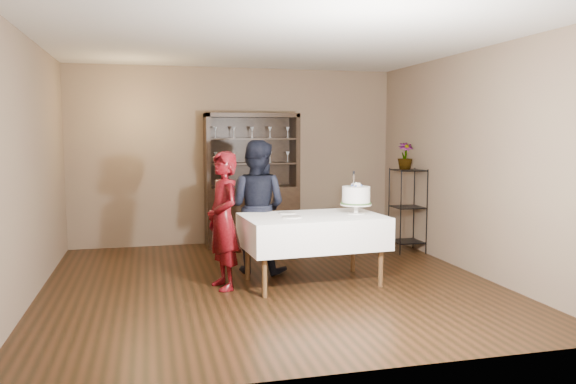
{
  "coord_description": "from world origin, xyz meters",
  "views": [
    {
      "loc": [
        -1.32,
        -6.13,
        1.71
      ],
      "look_at": [
        0.23,
        0.1,
        1.03
      ],
      "focal_mm": 35.0,
      "sensor_mm": 36.0,
      "label": 1
    }
  ],
  "objects_px": {
    "cake": "(356,197)",
    "potted_plant": "(405,156)",
    "woman": "(223,220)",
    "man": "(256,207)",
    "china_hutch": "(252,202)",
    "cake_table": "(313,232)",
    "plant_etagere": "(408,207)"
  },
  "relations": [
    {
      "from": "cake",
      "to": "potted_plant",
      "type": "height_order",
      "value": "potted_plant"
    },
    {
      "from": "woman",
      "to": "man",
      "type": "distance_m",
      "value": 0.81
    },
    {
      "from": "china_hutch",
      "to": "woman",
      "type": "relative_size",
      "value": 1.32
    },
    {
      "from": "cake_table",
      "to": "cake",
      "type": "xyz_separation_m",
      "value": [
        0.52,
        0.02,
        0.38
      ]
    },
    {
      "from": "cake_table",
      "to": "woman",
      "type": "relative_size",
      "value": 1.07
    },
    {
      "from": "plant_etagere",
      "to": "cake_table",
      "type": "xyz_separation_m",
      "value": [
        -1.81,
        -1.32,
        -0.05
      ]
    },
    {
      "from": "china_hutch",
      "to": "potted_plant",
      "type": "relative_size",
      "value": 5.2
    },
    {
      "from": "plant_etagere",
      "to": "cake_table",
      "type": "bearing_deg",
      "value": -143.88
    },
    {
      "from": "woman",
      "to": "potted_plant",
      "type": "height_order",
      "value": "potted_plant"
    },
    {
      "from": "china_hutch",
      "to": "woman",
      "type": "distance_m",
      "value": 2.45
    },
    {
      "from": "plant_etagere",
      "to": "man",
      "type": "height_order",
      "value": "man"
    },
    {
      "from": "china_hutch",
      "to": "woman",
      "type": "xyz_separation_m",
      "value": [
        -0.74,
        -2.33,
        0.09
      ]
    },
    {
      "from": "woman",
      "to": "cake",
      "type": "xyz_separation_m",
      "value": [
        1.53,
        -0.03,
        0.22
      ]
    },
    {
      "from": "china_hutch",
      "to": "man",
      "type": "height_order",
      "value": "china_hutch"
    },
    {
      "from": "china_hutch",
      "to": "plant_etagere",
      "type": "height_order",
      "value": "china_hutch"
    },
    {
      "from": "potted_plant",
      "to": "man",
      "type": "bearing_deg",
      "value": -163.82
    },
    {
      "from": "plant_etagere",
      "to": "cake",
      "type": "xyz_separation_m",
      "value": [
        -1.29,
        -1.31,
        0.33
      ]
    },
    {
      "from": "cake",
      "to": "woman",
      "type": "bearing_deg",
      "value": 178.95
    },
    {
      "from": "cake_table",
      "to": "potted_plant",
      "type": "bearing_deg",
      "value": 37.41
    },
    {
      "from": "china_hutch",
      "to": "cake",
      "type": "distance_m",
      "value": 2.51
    },
    {
      "from": "woman",
      "to": "potted_plant",
      "type": "relative_size",
      "value": 3.93
    },
    {
      "from": "china_hutch",
      "to": "plant_etagere",
      "type": "xyz_separation_m",
      "value": [
        2.08,
        -1.05,
        -0.01
      ]
    },
    {
      "from": "plant_etagere",
      "to": "potted_plant",
      "type": "relative_size",
      "value": 3.12
    },
    {
      "from": "plant_etagere",
      "to": "cake_table",
      "type": "distance_m",
      "value": 2.24
    },
    {
      "from": "cake_table",
      "to": "plant_etagere",
      "type": "bearing_deg",
      "value": 36.12
    },
    {
      "from": "potted_plant",
      "to": "cake",
      "type": "bearing_deg",
      "value": -133.04
    },
    {
      "from": "man",
      "to": "woman",
      "type": "bearing_deg",
      "value": 83.06
    },
    {
      "from": "china_hutch",
      "to": "cake",
      "type": "xyz_separation_m",
      "value": [
        0.79,
        -2.36,
        0.31
      ]
    },
    {
      "from": "man",
      "to": "china_hutch",
      "type": "bearing_deg",
      "value": -68.52
    },
    {
      "from": "woman",
      "to": "plant_etagere",
      "type": "bearing_deg",
      "value": 99.98
    },
    {
      "from": "man",
      "to": "cake",
      "type": "height_order",
      "value": "man"
    },
    {
      "from": "man",
      "to": "potted_plant",
      "type": "xyz_separation_m",
      "value": [
        2.3,
        0.67,
        0.57
      ]
    }
  ]
}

